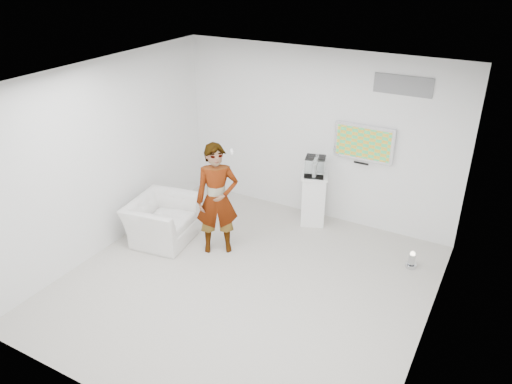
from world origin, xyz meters
TOP-DOWN VIEW (x-y plane):
  - room at (0.00, 0.00)m, footprint 5.01×5.01m
  - tv at (0.85, 2.45)m, footprint 1.00×0.08m
  - logo_decal at (1.35, 2.49)m, footprint 0.90×0.02m
  - person at (-0.85, 0.61)m, footprint 0.79×0.74m
  - armchair at (-1.84, 0.43)m, footprint 1.09×1.21m
  - pedestal at (0.14, 2.16)m, footprint 0.58×0.58m
  - floor_uplight at (2.02, 1.60)m, footprint 0.22×0.22m
  - vitrine at (0.14, 2.16)m, footprint 0.41×0.41m
  - console at (0.14, 2.16)m, footprint 0.09×0.18m
  - wii_remote at (-0.73, 0.88)m, footprint 0.11×0.14m

SIDE VIEW (x-z plane):
  - floor_uplight at x=2.02m, z-range 0.00..0.27m
  - armchair at x=-1.84m, z-range 0.00..0.71m
  - pedestal at x=0.14m, z-range 0.00..0.92m
  - person at x=-0.85m, z-range 0.00..1.82m
  - console at x=0.14m, z-range 0.92..1.16m
  - vitrine at x=0.14m, z-range 0.92..1.25m
  - room at x=0.00m, z-range 0.00..3.00m
  - tv at x=0.85m, z-range 1.25..1.85m
  - wii_remote at x=-0.73m, z-range 1.62..1.66m
  - logo_decal at x=1.35m, z-range 2.40..2.70m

